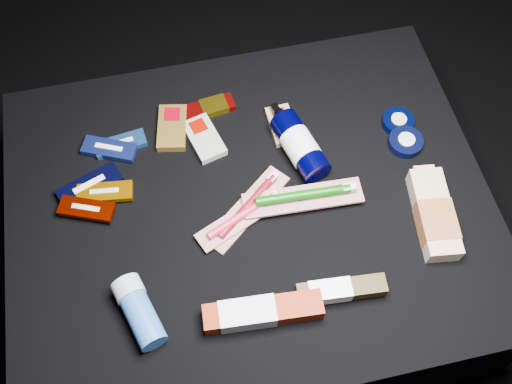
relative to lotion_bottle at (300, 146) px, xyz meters
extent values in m
plane|color=black|center=(-0.13, -0.09, -0.43)|extent=(3.00, 3.00, 0.00)
cube|color=black|center=(-0.13, -0.09, -0.23)|extent=(0.98, 0.78, 0.40)
cube|color=#2765AE|center=(-0.37, 0.10, -0.02)|extent=(0.11, 0.05, 0.01)
cube|color=silver|center=(-0.37, 0.10, -0.02)|extent=(0.06, 0.02, 0.01)
cube|color=navy|center=(-0.39, 0.09, -0.02)|extent=(0.12, 0.09, 0.01)
cube|color=white|center=(-0.39, 0.09, -0.02)|extent=(0.06, 0.03, 0.02)
cube|color=black|center=(-0.44, 0.01, -0.02)|extent=(0.14, 0.09, 0.02)
cube|color=white|center=(-0.44, 0.01, -0.02)|extent=(0.07, 0.03, 0.02)
cube|color=#CF7800|center=(-0.41, -0.01, -0.02)|extent=(0.12, 0.06, 0.01)
cube|color=silver|center=(-0.41, -0.01, -0.02)|extent=(0.06, 0.02, 0.01)
cube|color=#6A0C00|center=(-0.45, -0.05, -0.01)|extent=(0.12, 0.08, 0.01)
cube|color=silver|center=(-0.45, -0.05, -0.01)|extent=(0.06, 0.03, 0.01)
cube|color=brown|center=(-0.25, 0.12, -0.02)|extent=(0.08, 0.12, 0.02)
cube|color=maroon|center=(-0.25, 0.15, -0.02)|extent=(0.04, 0.04, 0.02)
cube|color=#A5A59D|center=(-0.19, 0.08, -0.02)|extent=(0.09, 0.12, 0.02)
cube|color=#810700|center=(-0.20, 0.10, -0.02)|extent=(0.04, 0.04, 0.02)
cube|color=tan|center=(-0.02, 0.07, -0.02)|extent=(0.06, 0.10, 0.02)
cube|color=maroon|center=(-0.02, 0.10, -0.02)|extent=(0.03, 0.03, 0.02)
cube|color=maroon|center=(-0.18, 0.15, -0.02)|extent=(0.14, 0.06, 0.01)
cube|color=#9A7C11|center=(-0.16, 0.16, -0.02)|extent=(0.06, 0.05, 0.02)
cylinder|color=black|center=(0.00, 0.00, 0.00)|extent=(0.10, 0.17, 0.06)
cylinder|color=white|center=(0.00, 0.00, 0.00)|extent=(0.08, 0.08, 0.06)
cylinder|color=black|center=(-0.02, 0.08, 0.00)|extent=(0.03, 0.02, 0.02)
cube|color=black|center=(-0.03, 0.10, -0.01)|extent=(0.02, 0.03, 0.01)
cylinder|color=black|center=(0.23, 0.03, -0.02)|extent=(0.07, 0.07, 0.02)
cylinder|color=#B8B8B4|center=(0.23, 0.03, -0.02)|extent=(0.03, 0.03, 0.02)
cylinder|color=black|center=(0.23, -0.03, -0.02)|extent=(0.07, 0.07, 0.02)
cylinder|color=silver|center=(0.23, -0.03, -0.02)|extent=(0.04, 0.04, 0.02)
cube|color=#D5B38F|center=(0.22, -0.21, -0.01)|extent=(0.09, 0.20, 0.04)
cube|color=#A25D33|center=(0.22, -0.23, -0.01)|extent=(0.08, 0.10, 0.04)
cube|color=#D5B38F|center=(0.23, -0.11, -0.01)|extent=(0.04, 0.03, 0.03)
cylinder|color=#2D61AD|center=(-0.37, -0.30, -0.01)|extent=(0.08, 0.11, 0.05)
cylinder|color=#95A8B1|center=(-0.39, -0.23, 0.00)|extent=(0.06, 0.05, 0.06)
cube|color=beige|center=(-0.13, -0.11, -0.03)|extent=(0.20, 0.18, 0.01)
cylinder|color=maroon|center=(-0.13, -0.11, -0.02)|extent=(0.14, 0.12, 0.02)
cube|color=white|center=(-0.07, -0.05, -0.01)|extent=(0.03, 0.03, 0.01)
cube|color=silver|center=(-0.15, -0.13, -0.02)|extent=(0.20, 0.12, 0.01)
cylinder|color=red|center=(-0.15, -0.13, -0.01)|extent=(0.15, 0.08, 0.02)
cube|color=#B9B9B5|center=(-0.08, -0.10, -0.01)|extent=(0.03, 0.02, 0.01)
cube|color=beige|center=(-0.02, -0.11, -0.01)|extent=(0.24, 0.07, 0.01)
cylinder|color=#094D07|center=(-0.02, -0.11, 0.00)|extent=(0.19, 0.03, 0.02)
cube|color=silver|center=(0.07, -0.12, 0.00)|extent=(0.03, 0.02, 0.01)
cube|color=#912007|center=(-0.15, -0.33, -0.01)|extent=(0.22, 0.06, 0.04)
cube|color=silver|center=(-0.18, -0.32, -0.01)|extent=(0.11, 0.06, 0.04)
cube|color=#352910|center=(0.00, -0.32, -0.01)|extent=(0.17, 0.05, 0.03)
cube|color=white|center=(-0.02, -0.32, -0.01)|extent=(0.08, 0.04, 0.03)
camera|label=1|loc=(-0.23, -0.61, 1.00)|focal=40.00mm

